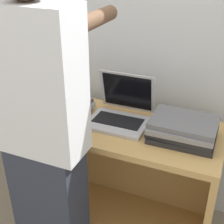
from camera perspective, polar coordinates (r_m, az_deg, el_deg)
wall_back at (r=1.95m, az=5.26°, el=14.43°), size 8.00×0.05×2.40m
cart at (r=2.06m, az=1.61°, el=-10.42°), size 1.20×0.53×0.75m
laptop_open at (r=1.81m, az=1.60°, el=-0.05°), size 0.34×0.31×0.27m
laptop_stack_left at (r=1.93m, az=-9.51°, el=0.89°), size 0.36×0.26×0.08m
laptop_stack_right at (r=1.69m, az=12.84°, el=-3.08°), size 0.35×0.27×0.11m
person at (r=1.48m, az=-12.28°, el=-5.20°), size 0.40×0.53×1.70m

